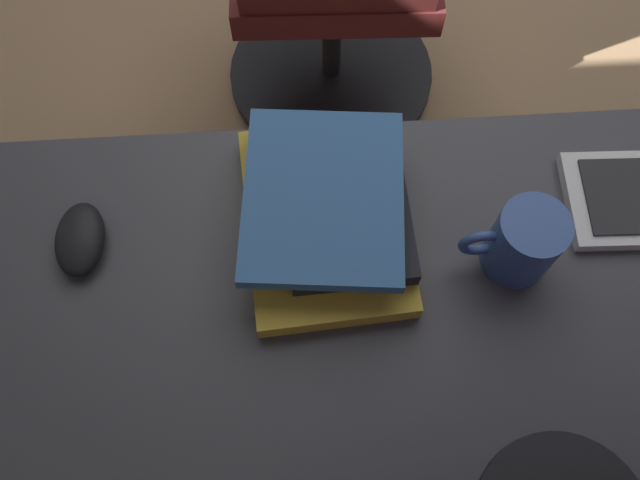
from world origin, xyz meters
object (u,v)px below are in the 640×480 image
Objects in this scene: drawer_pedestal at (344,413)px; mouse_main at (80,239)px; book_stack_near at (330,210)px; coffee_mug at (522,242)px.

mouse_main reaches higher than drawer_pedestal.
mouse_main is at bearing 2.10° from book_stack_near.
book_stack_near is at bearing -16.18° from coffee_mug.
coffee_mug is (-0.23, 0.07, 0.02)m from book_stack_near.
coffee_mug reaches higher than drawer_pedestal.
drawer_pedestal is at bearing 95.21° from book_stack_near.
mouse_main is at bearing -28.25° from drawer_pedestal.
drawer_pedestal is 6.68× the size of mouse_main.
mouse_main is 0.83× the size of coffee_mug.
book_stack_near reaches higher than drawer_pedestal.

